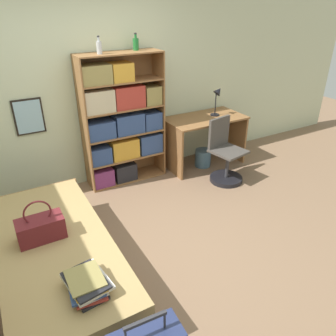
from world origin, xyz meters
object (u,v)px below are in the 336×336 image
Objects in this scene: bookcase at (121,123)px; waste_bin at (203,158)px; book_stack_on_bed at (87,284)px; bottle_brown at (136,44)px; handbag at (41,228)px; desk at (204,132)px; bottle_green at (99,47)px; desk_chair at (225,161)px; desk_lamp at (218,96)px; bed at (56,260)px.

waste_bin is at bearing -9.61° from bookcase.
book_stack_on_bed reaches higher than waste_bin.
handbag is at bearing -138.71° from bottle_brown.
handbag is 0.99× the size of book_stack_on_bed.
desk is (2.63, 1.25, -0.02)m from handbag.
desk is (1.29, -0.14, -0.33)m from bookcase.
bottle_green is 0.23× the size of desk_chair.
waste_bin is (-0.27, -0.08, -0.93)m from desk_lamp.
bookcase reaches higher than desk_lamp.
desk_chair reaches higher than desk.
bed is 5.24× the size of book_stack_on_bed.
bed is 3.20m from desk_lamp.
waste_bin is (-0.01, 0.52, -0.16)m from desk_chair.
bottle_brown reaches higher than book_stack_on_bed.
book_stack_on_bed is at bearing -81.62° from bed.
desk_lamp is (1.21, -0.18, -0.78)m from bottle_brown.
bed reaches higher than waste_bin.
bottle_green reaches higher than desk.
bed is 10.18× the size of bottle_brown.
bed is 7.84× the size of waste_bin.
book_stack_on_bed is 0.23× the size of bookcase.
bookcase is 1.55m from desk_chair.
desk is at bearing 39.40° from book_stack_on_bed.
bottle_brown is (1.57, 1.51, 1.62)m from bed.
desk_chair reaches higher than handbag.
bookcase reaches higher than desk_chair.
desk_chair is at bearing -94.12° from desk.
book_stack_on_bed is at bearing -114.23° from bottle_green.
desk_lamp reaches higher than handbag.
bottle_brown is 0.17× the size of desk.
desk_lamp is at bearing 15.83° from waste_bin.
desk is 2.70× the size of desk_lamp.
bottle_green reaches higher than book_stack_on_bed.
book_stack_on_bed is at bearing -123.52° from bottle_brown.
bookcase is 3.97× the size of desk_lamp.
bottle_brown is at bearing 164.91° from waste_bin.
bookcase reaches higher than bed.
bottle_green reaches higher than waste_bin.
desk reaches higher than bed.
desk_lamp is (2.85, 1.26, 0.51)m from handbag.
bookcase is 8.55× the size of bottle_brown.
handbag is 2.18m from bottle_green.
bookcase is at bearing 9.30° from bottle_green.
desk_lamp is at bearing -8.44° from bottle_brown.
bed is 2.90m from desk.
bottle_brown is 1.97m from desk_chair.
bookcase is at bearing 149.74° from desk_chair.
handbag is at bearing -155.43° from waste_bin.
desk_chair reaches higher than bed.
bottle_brown is at bearing 56.48° from book_stack_on_bed.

